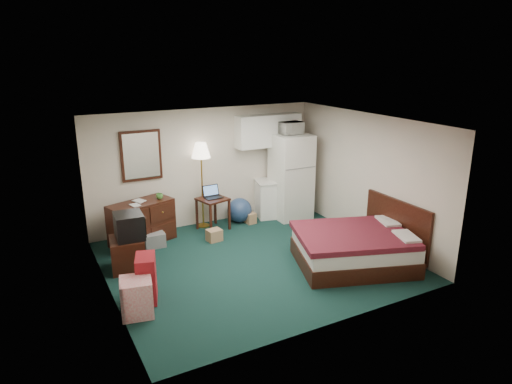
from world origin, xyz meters
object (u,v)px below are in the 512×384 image
bed (354,249)px  tv_stand (128,254)px  floor_lamp (202,186)px  desk (213,214)px  fridge (291,176)px  dresser (142,223)px  suitcase (147,279)px  kitchen_counter (273,199)px

bed → tv_stand: bearing=173.0°
floor_lamp → bed: (1.64, -2.99, -0.60)m
desk → bed: desk is taller
tv_stand → desk: bearing=34.8°
bed → tv_stand: 3.93m
fridge → bed: 2.72m
fridge → desk: bearing=178.5°
floor_lamp → tv_stand: (-1.90, -1.27, -0.63)m
fridge → tv_stand: bearing=-165.3°
bed → dresser: bearing=157.0°
desk → fridge: (1.86, -0.10, 0.60)m
desk → bed: bearing=-75.2°
dresser → suitcase: 2.27m
suitcase → fridge: bearing=46.0°
floor_lamp → tv_stand: 2.37m
desk → kitchen_counter: kitchen_counter is taller
kitchen_counter → fridge: 0.67m
kitchen_counter → tv_stand: bearing=-149.1°
desk → kitchen_counter: bearing=-9.6°
desk → bed: size_ratio=0.36×
kitchen_counter → suitcase: kitchen_counter is taller
kitchen_counter → tv_stand: 3.73m
desk → floor_lamp: bearing=99.9°
kitchen_counter → bed: (-0.02, -2.85, -0.10)m
suitcase → kitchen_counter: bearing=50.8°
kitchen_counter → suitcase: (-3.55, -2.34, -0.04)m
floor_lamp → kitchen_counter: floor_lamp is taller
desk → tv_stand: desk is taller
suitcase → dresser: bearing=94.4°
floor_lamp → tv_stand: size_ratio=3.01×
dresser → kitchen_counter: 3.04m
suitcase → desk: bearing=65.1°
floor_lamp → tv_stand: floor_lamp is taller
dresser → desk: dresser is taller
desk → suitcase: 2.99m
dresser → kitchen_counter: bearing=-15.8°
dresser → tv_stand: (-0.51, -1.00, -0.14)m
floor_lamp → fridge: fridge is taller
desk → fridge: size_ratio=0.37×
dresser → bed: (3.02, -2.72, -0.11)m
dresser → floor_lamp: floor_lamp is taller
kitchen_counter → suitcase: 4.25m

